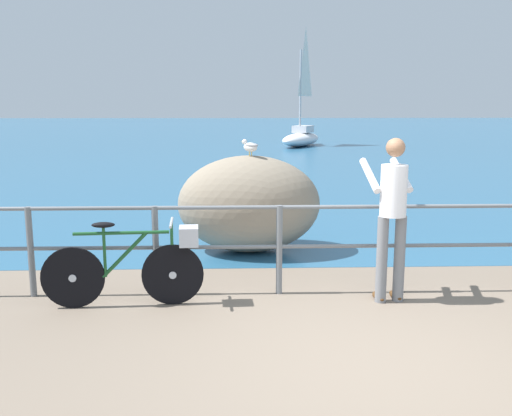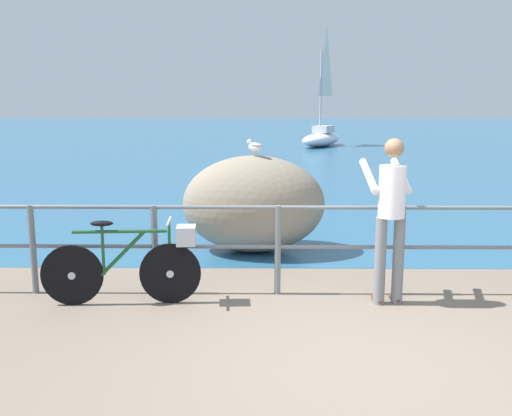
{
  "view_description": "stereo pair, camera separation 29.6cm",
  "coord_description": "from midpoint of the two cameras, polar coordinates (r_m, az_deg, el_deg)",
  "views": [
    {
      "loc": [
        -1.16,
        -4.33,
        2.11
      ],
      "look_at": [
        -0.94,
        2.19,
        0.92
      ],
      "focal_mm": 39.45,
      "sensor_mm": 36.0,
      "label": 1
    },
    {
      "loc": [
        -0.86,
        -4.34,
        2.11
      ],
      "look_at": [
        -0.94,
        2.19,
        0.92
      ],
      "focal_mm": 39.45,
      "sensor_mm": 36.0,
      "label": 2
    }
  ],
  "objects": [
    {
      "name": "person_at_railing",
      "position": [
        6.13,
        14.84,
        -0.5
      ],
      "size": [
        0.5,
        0.66,
        1.78
      ],
      "rotation": [
        0.0,
        0.0,
        1.7
      ],
      "color": "slate",
      "rests_on": "ground_plane"
    },
    {
      "name": "seagull",
      "position": [
        7.99,
        0.95,
        6.29
      ],
      "size": [
        0.28,
        0.3,
        0.23
      ],
      "rotation": [
        0.0,
        0.0,
        2.3
      ],
      "color": "gold",
      "rests_on": "breakwater_boulder_main"
    },
    {
      "name": "sailboat",
      "position": [
        29.79,
        6.96,
        7.59
      ],
      "size": [
        3.07,
        4.53,
        6.16
      ],
      "rotation": [
        0.0,
        0.0,
        4.27
      ],
      "color": "white",
      "rests_on": "sea_surface"
    },
    {
      "name": "promenade_railing",
      "position": [
        6.38,
        9.79,
        -3.16
      ],
      "size": [
        9.74,
        0.07,
        1.02
      ],
      "color": "slate",
      "rests_on": "ground_plane"
    },
    {
      "name": "bicycle",
      "position": [
        6.13,
        -10.82,
        -5.41
      ],
      "size": [
        1.7,
        0.48,
        0.92
      ],
      "rotation": [
        0.0,
        0.0,
        0.07
      ],
      "color": "black",
      "rests_on": "ground_plane"
    },
    {
      "name": "ground_plane",
      "position": [
        24.45,
        3.07,
        5.27
      ],
      "size": [
        120.0,
        120.0,
        0.1
      ],
      "primitive_type": "cube",
      "color": "#756656"
    },
    {
      "name": "breakwater_boulder_main",
      "position": [
        8.16,
        0.81,
        0.42
      ],
      "size": [
        2.06,
        1.41,
        1.41
      ],
      "color": "gray",
      "rests_on": "ground"
    },
    {
      "name": "sea_surface",
      "position": [
        52.18,
        1.82,
        8.04
      ],
      "size": [
        120.0,
        90.0,
        0.01
      ],
      "primitive_type": "cube",
      "color": "#285B7F",
      "rests_on": "ground_plane"
    }
  ]
}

